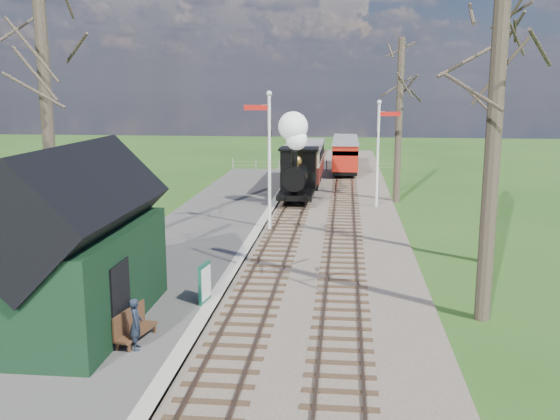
{
  "coord_description": "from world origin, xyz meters",
  "views": [
    {
      "loc": [
        2.62,
        -11.01,
        6.38
      ],
      "look_at": [
        0.08,
        13.01,
        1.6
      ],
      "focal_mm": 40.0,
      "sensor_mm": 36.0,
      "label": 1
    }
  ],
  "objects_px": {
    "station_shed": "(76,248)",
    "sign_board": "(205,283)",
    "locomotive": "(297,164)",
    "red_carriage_b": "(345,150)",
    "person": "(136,324)",
    "semaphore_far": "(379,146)",
    "semaphore_near": "(268,151)",
    "coach": "(304,162)",
    "red_carriage_a": "(345,157)",
    "bench": "(132,326)"
  },
  "relations": [
    {
      "from": "coach",
      "to": "semaphore_far",
      "type": "bearing_deg",
      "value": -57.27
    },
    {
      "from": "sign_board",
      "to": "station_shed",
      "type": "bearing_deg",
      "value": -144.74
    },
    {
      "from": "person",
      "to": "semaphore_far",
      "type": "bearing_deg",
      "value": -34.37
    },
    {
      "from": "station_shed",
      "to": "semaphore_near",
      "type": "xyz_separation_m",
      "value": [
        3.53,
        12.0,
        1.35
      ]
    },
    {
      "from": "red_carriage_a",
      "to": "red_carriage_b",
      "type": "height_order",
      "value": "same"
    },
    {
      "from": "coach",
      "to": "red_carriage_b",
      "type": "distance_m",
      "value": 10.99
    },
    {
      "from": "locomotive",
      "to": "bench",
      "type": "distance_m",
      "value": 19.92
    },
    {
      "from": "red_carriage_a",
      "to": "person",
      "type": "relative_size",
      "value": 3.69
    },
    {
      "from": "semaphore_near",
      "to": "locomotive",
      "type": "bearing_deg",
      "value": 83.59
    },
    {
      "from": "locomotive",
      "to": "sign_board",
      "type": "height_order",
      "value": "locomotive"
    },
    {
      "from": "red_carriage_a",
      "to": "coach",
      "type": "bearing_deg",
      "value": -116.68
    },
    {
      "from": "sign_board",
      "to": "person",
      "type": "distance_m",
      "value": 3.58
    },
    {
      "from": "station_shed",
      "to": "semaphore_far",
      "type": "xyz_separation_m",
      "value": [
        8.67,
        18.0,
        1.08
      ]
    },
    {
      "from": "semaphore_near",
      "to": "red_carriage_a",
      "type": "distance_m",
      "value": 18.43
    },
    {
      "from": "bench",
      "to": "person",
      "type": "height_order",
      "value": "person"
    },
    {
      "from": "station_shed",
      "to": "sign_board",
      "type": "bearing_deg",
      "value": 35.26
    },
    {
      "from": "red_carriage_a",
      "to": "sign_board",
      "type": "xyz_separation_m",
      "value": [
        -3.99,
        -27.92,
        -0.61
      ]
    },
    {
      "from": "station_shed",
      "to": "red_carriage_a",
      "type": "distance_m",
      "value": 30.78
    },
    {
      "from": "semaphore_far",
      "to": "station_shed",
      "type": "bearing_deg",
      "value": -115.72
    },
    {
      "from": "red_carriage_a",
      "to": "red_carriage_b",
      "type": "xyz_separation_m",
      "value": [
        0.0,
        5.5,
        0.0
      ]
    },
    {
      "from": "semaphore_near",
      "to": "sign_board",
      "type": "bearing_deg",
      "value": -93.55
    },
    {
      "from": "station_shed",
      "to": "person",
      "type": "height_order",
      "value": "station_shed"
    },
    {
      "from": "person",
      "to": "station_shed",
      "type": "bearing_deg",
      "value": 39.68
    },
    {
      "from": "semaphore_far",
      "to": "sign_board",
      "type": "xyz_separation_m",
      "value": [
        -5.76,
        -15.94,
        -2.57
      ]
    },
    {
      "from": "semaphore_far",
      "to": "red_carriage_a",
      "type": "relative_size",
      "value": 1.23
    },
    {
      "from": "locomotive",
      "to": "person",
      "type": "relative_size",
      "value": 3.91
    },
    {
      "from": "locomotive",
      "to": "red_carriage_b",
      "type": "relative_size",
      "value": 1.06
    },
    {
      "from": "station_shed",
      "to": "coach",
      "type": "distance_m",
      "value": 25.19
    },
    {
      "from": "station_shed",
      "to": "red_carriage_b",
      "type": "bearing_deg",
      "value": 79.0
    },
    {
      "from": "coach",
      "to": "red_carriage_a",
      "type": "height_order",
      "value": "coach"
    },
    {
      "from": "station_shed",
      "to": "semaphore_near",
      "type": "bearing_deg",
      "value": 73.62
    },
    {
      "from": "semaphore_near",
      "to": "sign_board",
      "type": "xyz_separation_m",
      "value": [
        -0.62,
        -9.94,
        -2.84
      ]
    },
    {
      "from": "semaphore_far",
      "to": "red_carriage_b",
      "type": "xyz_separation_m",
      "value": [
        -1.77,
        17.48,
        -1.97
      ]
    },
    {
      "from": "station_shed",
      "to": "coach",
      "type": "xyz_separation_m",
      "value": [
        4.3,
        24.81,
        -0.62
      ]
    },
    {
      "from": "locomotive",
      "to": "coach",
      "type": "distance_m",
      "value": 6.1
    },
    {
      "from": "red_carriage_a",
      "to": "bench",
      "type": "height_order",
      "value": "red_carriage_a"
    },
    {
      "from": "semaphore_far",
      "to": "person",
      "type": "relative_size",
      "value": 4.52
    },
    {
      "from": "locomotive",
      "to": "coach",
      "type": "relative_size",
      "value": 0.62
    },
    {
      "from": "coach",
      "to": "bench",
      "type": "distance_m",
      "value": 25.9
    },
    {
      "from": "station_shed",
      "to": "coach",
      "type": "height_order",
      "value": "station_shed"
    },
    {
      "from": "person",
      "to": "coach",
      "type": "bearing_deg",
      "value": -20.42
    },
    {
      "from": "semaphore_far",
      "to": "person",
      "type": "xyz_separation_m",
      "value": [
        -6.65,
        -19.41,
        -2.52
      ]
    },
    {
      "from": "red_carriage_b",
      "to": "semaphore_near",
      "type": "bearing_deg",
      "value": -98.17
    },
    {
      "from": "semaphore_far",
      "to": "locomotive",
      "type": "relative_size",
      "value": 1.16
    },
    {
      "from": "semaphore_near",
      "to": "locomotive",
      "type": "distance_m",
      "value": 6.91
    },
    {
      "from": "station_shed",
      "to": "locomotive",
      "type": "relative_size",
      "value": 1.27
    },
    {
      "from": "bench",
      "to": "person",
      "type": "relative_size",
      "value": 1.19
    },
    {
      "from": "semaphore_far",
      "to": "coach",
      "type": "bearing_deg",
      "value": 122.73
    },
    {
      "from": "coach",
      "to": "sign_board",
      "type": "xyz_separation_m",
      "value": [
        -1.39,
        -22.75,
        -0.87
      ]
    },
    {
      "from": "coach",
      "to": "red_carriage_a",
      "type": "relative_size",
      "value": 1.7
    }
  ]
}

